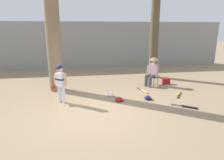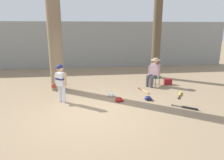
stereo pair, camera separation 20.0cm
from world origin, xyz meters
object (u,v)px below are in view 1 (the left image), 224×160
tree_behind_spectator (154,35)px  bat_yellow_trainer (179,94)px  folding_stool (153,77)px  bat_black_composite (188,107)px  batting_helmet_white (111,95)px  handbag_beside_stool (166,81)px  tree_near_player (53,26)px  batting_helmet_red (119,99)px  seated_spectator (152,71)px  young_ballplayer (60,81)px  batting_helmet_navy (148,98)px  bat_wood_tan (144,91)px

tree_behind_spectator → bat_yellow_trainer: tree_behind_spectator is taller
folding_stool → bat_yellow_trainer: folding_stool is taller
bat_black_composite → batting_helmet_white: size_ratio=2.49×
handbag_beside_stool → bat_black_composite: size_ratio=0.50×
folding_stool → handbag_beside_stool: size_ratio=1.65×
tree_near_player → batting_helmet_red: tree_near_player is taller
folding_stool → seated_spectator: (-0.08, -0.06, 0.28)m
handbag_beside_stool → batting_helmet_white: bearing=-154.4°
handbag_beside_stool → bat_yellow_trainer: size_ratio=0.47×
young_ballplayer → handbag_beside_stool: size_ratio=3.84×
handbag_beside_stool → batting_helmet_navy: size_ratio=1.21×
bat_yellow_trainer → tree_near_player: bearing=164.0°
bat_wood_tan → bat_black_composite: 2.02m
handbag_beside_stool → bat_yellow_trainer: (-0.11, -1.46, -0.10)m
folding_stool → young_ballplayer: bearing=-157.4°
bat_black_composite → handbag_beside_stool: bearing=80.5°
folding_stool → bat_yellow_trainer: 1.56m
seated_spectator → handbag_beside_stool: size_ratio=3.53×
young_ballplayer → handbag_beside_stool: 4.78m
seated_spectator → batting_helmet_navy: 1.99m
handbag_beside_stool → batting_helmet_navy: 2.35m
handbag_beside_stool → bat_black_composite: bearing=-99.5°
handbag_beside_stool → bat_black_composite: 2.78m
tree_behind_spectator → bat_black_composite: size_ratio=7.11×
batting_helmet_navy → seated_spectator: bearing=66.3°
folding_stool → batting_helmet_red: bearing=-135.9°
tree_near_player → young_ballplayer: (0.30, -1.49, -1.78)m
tree_near_player → tree_behind_spectator: bearing=18.5°
handbag_beside_stool → batting_helmet_red: handbag_beside_stool is taller
seated_spectator → tree_behind_spectator: bearing=68.8°
bat_wood_tan → bat_yellow_trainer: bearing=-23.4°
tree_behind_spectator → young_ballplayer: (-4.33, -3.04, -1.38)m
tree_behind_spectator → young_ballplayer: size_ratio=3.73×
folding_stool → bat_wood_tan: 1.19m
young_ballplayer → seated_spectator: bearing=22.2°
bat_yellow_trainer → seated_spectator: bearing=113.7°
batting_helmet_white → tree_behind_spectator: bearing=46.5°
bat_black_composite → batting_helmet_navy: 1.36m
tree_behind_spectator → bat_black_composite: 4.67m
bat_yellow_trainer → batting_helmet_navy: 1.42m
bat_black_composite → tree_behind_spectator: bearing=85.4°
young_ballplayer → seated_spectator: young_ballplayer is taller
folding_stool → bat_black_composite: 2.74m
folding_stool → tree_behind_spectator: bearing=70.7°
handbag_beside_stool → bat_yellow_trainer: handbag_beside_stool is taller
bat_yellow_trainer → batting_helmet_red: size_ratio=2.41×
tree_near_player → batting_helmet_red: (2.24, -1.72, -2.45)m
batting_helmet_navy → bat_wood_tan: bearing=81.4°
tree_behind_spectator → batting_helmet_navy: bearing=-112.5°
tree_near_player → young_ballplayer: size_ratio=4.52×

